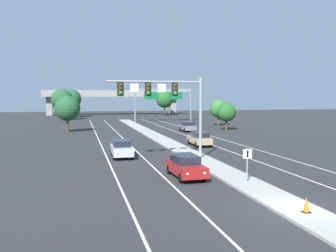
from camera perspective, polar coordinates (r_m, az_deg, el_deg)
name	(u,v)px	position (r m, az deg, el deg)	size (l,w,h in m)	color
ground_plane	(296,210)	(19.95, 19.07, -12.17)	(260.00, 260.00, 0.00)	#28282B
median_island	(190,154)	(36.05, 3.48, -4.37)	(2.40, 110.00, 0.15)	#9E9B93
lane_stripe_oncoming_center	(132,147)	(41.84, -5.53, -3.25)	(0.14, 100.00, 0.01)	silver
lane_stripe_receding_center	(211,145)	(44.11, 6.67, -2.85)	(0.14, 100.00, 0.01)	silver
edge_stripe_left	(102,148)	(41.52, -10.05, -3.35)	(0.14, 100.00, 0.01)	silver
edge_stripe_right	(237,144)	(45.35, 10.59, -2.70)	(0.14, 100.00, 0.01)	silver
overhead_signal_mast	(168,98)	(32.50, 0.01, 4.32)	(8.47, 0.44, 7.20)	gray
median_sign_post	(247,160)	(24.38, 12.10, -5.16)	(0.60, 0.10, 2.20)	gray
car_oncoming_red	(186,166)	(26.09, 2.72, -6.14)	(1.92, 4.51, 1.58)	maroon
car_oncoming_silver	(122,148)	(34.98, -7.15, -3.44)	(1.88, 4.49, 1.58)	#B7B7BC
car_receding_tan	(199,139)	(42.93, 4.86, -1.94)	(1.88, 4.49, 1.58)	tan
car_receding_grey	(187,126)	(60.37, 3.00, -0.07)	(1.83, 4.47, 1.58)	slate
traffic_cone_median_nose	(306,205)	(19.17, 20.51, -11.31)	(0.36, 0.36, 0.74)	black
highway_sign_gantry	(163,94)	(84.12, -0.70, 4.88)	(13.28, 0.42, 7.50)	gray
overpass_bridge	(113,96)	(117.47, -8.42, 4.54)	(42.40, 6.40, 7.65)	gray
tree_far_right_c	(165,99)	(111.98, -0.54, 4.10)	(5.09, 5.09, 7.36)	#4C3823
tree_far_left_b	(71,99)	(104.66, -14.65, 4.05)	(5.33, 5.33, 7.71)	#4C3823
tree_far_left_c	(67,108)	(60.96, -15.23, 2.64)	(4.03, 4.03, 5.83)	#4C3823
tree_far_right_b	(219,109)	(72.62, 7.78, 2.63)	(3.49, 3.49, 5.05)	#4C3823
tree_far_right_a	(226,112)	(63.15, 8.97, 2.09)	(3.21, 3.21, 4.64)	#4C3823
tree_far_left_a	(62,100)	(92.34, -16.02, 3.89)	(5.18, 5.18, 7.49)	#4C3823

